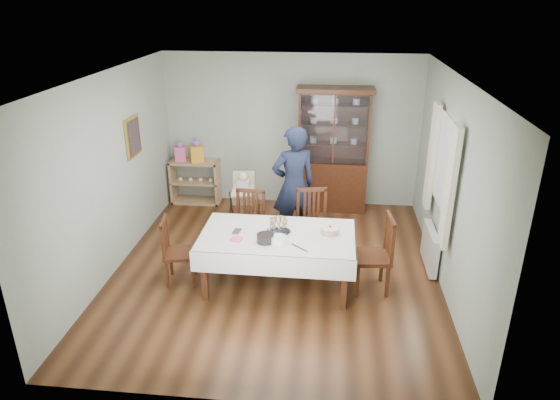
# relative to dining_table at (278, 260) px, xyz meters

# --- Properties ---
(floor) EXTENTS (5.00, 5.00, 0.00)m
(floor) POSITION_rel_dining_table_xyz_m (-0.07, 0.41, -0.38)
(floor) COLOR #593319
(floor) RESTS_ON ground
(room_shell) EXTENTS (5.00, 5.00, 5.00)m
(room_shell) POSITION_rel_dining_table_xyz_m (-0.07, 0.94, 1.32)
(room_shell) COLOR #9EAA99
(room_shell) RESTS_ON floor
(dining_table) EXTENTS (2.01, 1.17, 0.76)m
(dining_table) POSITION_rel_dining_table_xyz_m (0.00, 0.00, 0.00)
(dining_table) COLOR #452111
(dining_table) RESTS_ON floor
(china_cabinet) EXTENTS (1.30, 0.48, 2.18)m
(china_cabinet) POSITION_rel_dining_table_xyz_m (0.68, 2.67, 0.74)
(china_cabinet) COLOR #452111
(china_cabinet) RESTS_ON floor
(sideboard) EXTENTS (0.90, 0.38, 0.80)m
(sideboard) POSITION_rel_dining_table_xyz_m (-1.82, 2.69, 0.02)
(sideboard) COLOR tan
(sideboard) RESTS_ON floor
(picture_frame) EXTENTS (0.04, 0.48, 0.58)m
(picture_frame) POSITION_rel_dining_table_xyz_m (-2.29, 1.21, 1.27)
(picture_frame) COLOR gold
(picture_frame) RESTS_ON room_shell
(window) EXTENTS (0.04, 1.02, 1.22)m
(window) POSITION_rel_dining_table_xyz_m (2.15, 0.71, 1.17)
(window) COLOR white
(window) RESTS_ON room_shell
(curtain_left) EXTENTS (0.07, 0.30, 1.55)m
(curtain_left) POSITION_rel_dining_table_xyz_m (2.09, 0.09, 1.07)
(curtain_left) COLOR silver
(curtain_left) RESTS_ON room_shell
(curtain_right) EXTENTS (0.07, 0.30, 1.55)m
(curtain_right) POSITION_rel_dining_table_xyz_m (2.09, 1.33, 1.07)
(curtain_right) COLOR silver
(curtain_right) RESTS_ON room_shell
(radiator) EXTENTS (0.10, 0.80, 0.55)m
(radiator) POSITION_rel_dining_table_xyz_m (2.09, 0.71, -0.08)
(radiator) COLOR white
(radiator) RESTS_ON floor
(chair_far_left) EXTENTS (0.49, 0.49, 1.00)m
(chair_far_left) POSITION_rel_dining_table_xyz_m (-0.51, 0.72, -0.09)
(chair_far_left) COLOR #452111
(chair_far_left) RESTS_ON floor
(chair_far_right) EXTENTS (0.54, 0.54, 1.03)m
(chair_far_right) POSITION_rel_dining_table_xyz_m (0.43, 0.79, -0.08)
(chair_far_right) COLOR #452111
(chair_far_right) RESTS_ON floor
(chair_end_left) EXTENTS (0.47, 0.47, 0.91)m
(chair_end_left) POSITION_rel_dining_table_xyz_m (-1.32, -0.03, -0.11)
(chair_end_left) COLOR #452111
(chair_end_left) RESTS_ON floor
(chair_end_right) EXTENTS (0.52, 0.52, 1.04)m
(chair_end_right) POSITION_rel_dining_table_xyz_m (1.23, 0.04, -0.08)
(chair_end_right) COLOR #452111
(chair_end_right) RESTS_ON floor
(woman) EXTENTS (0.80, 0.67, 1.86)m
(woman) POSITION_rel_dining_table_xyz_m (0.10, 1.30, 0.55)
(woman) COLOR black
(woman) RESTS_ON floor
(high_chair) EXTENTS (0.51, 0.51, 1.04)m
(high_chair) POSITION_rel_dining_table_xyz_m (-0.71, 1.53, 0.02)
(high_chair) COLOR black
(high_chair) RESTS_ON floor
(champagne_tray) EXTENTS (0.32, 0.32, 0.20)m
(champagne_tray) POSITION_rel_dining_table_xyz_m (0.01, 0.05, 0.44)
(champagne_tray) COLOR silver
(champagne_tray) RESTS_ON dining_table
(birthday_cake) EXTENTS (0.28, 0.28, 0.19)m
(birthday_cake) POSITION_rel_dining_table_xyz_m (0.67, 0.06, 0.43)
(birthday_cake) COLOR white
(birthday_cake) RESTS_ON dining_table
(plate_stack_dark) EXTENTS (0.29, 0.29, 0.10)m
(plate_stack_dark) POSITION_rel_dining_table_xyz_m (-0.13, -0.23, 0.43)
(plate_stack_dark) COLOR black
(plate_stack_dark) RESTS_ON dining_table
(plate_stack_white) EXTENTS (0.25, 0.25, 0.09)m
(plate_stack_white) POSITION_rel_dining_table_xyz_m (0.04, -0.23, 0.42)
(plate_stack_white) COLOR white
(plate_stack_white) RESTS_ON dining_table
(napkin_stack) EXTENTS (0.16, 0.16, 0.02)m
(napkin_stack) POSITION_rel_dining_table_xyz_m (-0.50, -0.21, 0.38)
(napkin_stack) COLOR #E95595
(napkin_stack) RESTS_ON dining_table
(cutlery) EXTENTS (0.14, 0.19, 0.01)m
(cutlery) POSITION_rel_dining_table_xyz_m (-0.57, 0.02, 0.38)
(cutlery) COLOR silver
(cutlery) RESTS_ON dining_table
(cake_knife) EXTENTS (0.23, 0.20, 0.01)m
(cake_knife) POSITION_rel_dining_table_xyz_m (0.31, -0.35, 0.38)
(cake_knife) COLOR silver
(cake_knife) RESTS_ON dining_table
(gift_bag_pink) EXTENTS (0.21, 0.16, 0.36)m
(gift_bag_pink) POSITION_rel_dining_table_xyz_m (-2.05, 2.67, 0.58)
(gift_bag_pink) COLOR #E95595
(gift_bag_pink) RESTS_ON sideboard
(gift_bag_orange) EXTENTS (0.26, 0.23, 0.41)m
(gift_bag_orange) POSITION_rel_dining_table_xyz_m (-1.75, 2.67, 0.60)
(gift_bag_orange) COLOR orange
(gift_bag_orange) RESTS_ON sideboard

